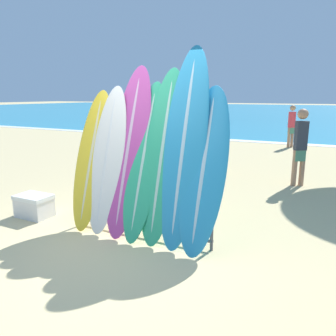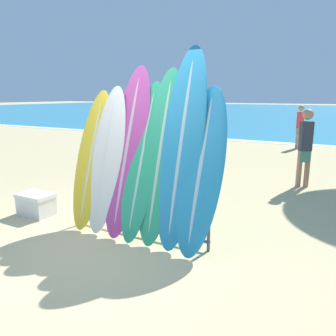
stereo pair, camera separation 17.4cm
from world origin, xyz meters
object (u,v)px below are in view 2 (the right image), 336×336
at_px(surfboard_slot_0, 92,159).
at_px(surfboard_slot_4, 160,156).
at_px(surfboard_slot_6, 201,169).
at_px(surfboard_slot_2, 127,150).
at_px(surfboard_slot_3, 142,160).
at_px(surfboard_rack, 141,206).
at_px(surfboard_slot_1, 107,159).
at_px(person_far_left, 214,135).
at_px(surfboard_slot_5, 182,147).
at_px(cooler_box, 36,204).
at_px(person_mid_beach, 305,145).
at_px(person_near_water, 300,125).

relative_size(surfboard_slot_0, surfboard_slot_4, 0.88).
distance_m(surfboard_slot_0, surfboard_slot_6, 1.74).
distance_m(surfboard_slot_2, surfboard_slot_6, 1.15).
xyz_separation_m(surfboard_slot_3, surfboard_slot_4, (0.27, 0.01, 0.09)).
bearing_deg(surfboard_slot_4, surfboard_rack, -161.92).
distance_m(surfboard_slot_1, surfboard_slot_4, 0.87).
bearing_deg(surfboard_slot_2, person_far_left, 92.99).
distance_m(surfboard_slot_5, cooler_box, 2.76).
bearing_deg(surfboard_rack, surfboard_slot_6, 3.76).
height_order(surfboard_slot_1, surfboard_slot_3, surfboard_slot_3).
distance_m(surfboard_rack, surfboard_slot_5, 1.03).
bearing_deg(person_far_left, person_mid_beach, -143.18).
bearing_deg(surfboard_slot_1, surfboard_rack, -4.03).
height_order(surfboard_slot_2, surfboard_slot_3, surfboard_slot_2).
xyz_separation_m(surfboard_slot_1, surfboard_slot_4, (0.86, 0.05, 0.11)).
distance_m(surfboard_slot_3, surfboard_slot_5, 0.61).
bearing_deg(surfboard_rack, surfboard_slot_1, 175.97).
relative_size(surfboard_slot_4, person_far_left, 1.33).
bearing_deg(surfboard_slot_2, surfboard_slot_3, -7.32).
bearing_deg(surfboard_slot_4, surfboard_slot_0, -177.96).
bearing_deg(surfboard_slot_5, surfboard_slot_3, -176.03).
distance_m(surfboard_slot_6, person_mid_beach, 3.79).
bearing_deg(cooler_box, person_mid_beach, 46.99).
bearing_deg(surfboard_slot_4, person_mid_beach, 68.96).
relative_size(surfboard_slot_4, surfboard_slot_6, 1.11).
bearing_deg(surfboard_slot_4, surfboard_slot_3, -177.39).
relative_size(surfboard_slot_2, person_mid_beach, 1.42).
bearing_deg(surfboard_slot_0, surfboard_slot_4, 2.04).
relative_size(surfboard_slot_4, cooler_box, 4.09).
relative_size(surfboard_slot_3, surfboard_slot_4, 0.93).
relative_size(surfboard_slot_3, surfboard_slot_5, 0.83).
xyz_separation_m(surfboard_slot_4, surfboard_slot_5, (0.30, 0.03, 0.14)).
relative_size(surfboard_slot_4, person_near_water, 1.46).
distance_m(surfboard_rack, person_mid_beach, 4.14).
height_order(surfboard_slot_3, surfboard_slot_4, surfboard_slot_4).
distance_m(surfboard_slot_1, person_far_left, 4.10).
bearing_deg(surfboard_slot_5, person_far_left, 104.64).
distance_m(person_near_water, person_mid_beach, 5.66).
bearing_deg(surfboard_slot_1, surfboard_slot_0, 178.91).
xyz_separation_m(surfboard_rack, person_mid_beach, (1.68, 3.76, 0.47)).
bearing_deg(person_mid_beach, surfboard_rack, -144.79).
xyz_separation_m(surfboard_slot_2, surfboard_slot_5, (0.84, 0.01, 0.11)).
xyz_separation_m(surfboard_slot_5, person_mid_beach, (1.11, 3.64, -0.38)).
distance_m(surfboard_slot_0, surfboard_slot_3, 0.87).
distance_m(surfboard_slot_1, surfboard_slot_3, 0.59).
bearing_deg(person_mid_beach, surfboard_slot_6, -133.13).
relative_size(surfboard_slot_2, person_near_water, 1.49).
bearing_deg(person_far_left, surfboard_slot_6, 155.07).
bearing_deg(surfboard_slot_6, surfboard_slot_3, 178.77).
xyz_separation_m(surfboard_slot_3, person_near_water, (0.92, 9.29, -0.20)).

